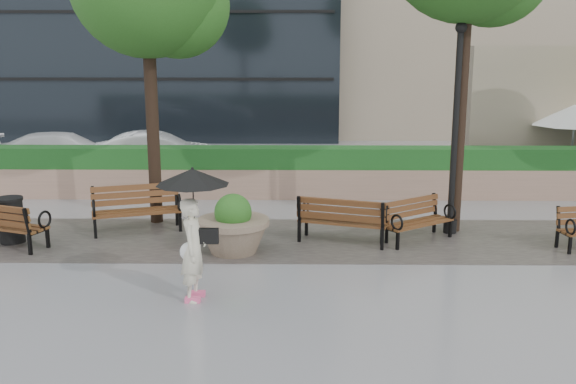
{
  "coord_description": "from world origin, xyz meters",
  "views": [
    {
      "loc": [
        -0.79,
        -9.87,
        3.87
      ],
      "look_at": [
        -0.95,
        2.63,
        1.1
      ],
      "focal_mm": 40.0,
      "sensor_mm": 36.0,
      "label": 1
    }
  ],
  "objects_px": {
    "bench_2": "(343,229)",
    "bench_3": "(417,229)",
    "car_left": "(66,153)",
    "car_right": "(157,154)",
    "planter_left": "(233,230)",
    "bench_1": "(137,219)",
    "trash_bin": "(11,221)",
    "bench_0": "(6,234)",
    "pedestrian": "(193,221)",
    "lamppost": "(455,143)"
  },
  "relations": [
    {
      "from": "bench_0",
      "to": "bench_2",
      "type": "height_order",
      "value": "bench_2"
    },
    {
      "from": "pedestrian",
      "to": "bench_0",
      "type": "bearing_deg",
      "value": 66.44
    },
    {
      "from": "bench_0",
      "to": "lamppost",
      "type": "bearing_deg",
      "value": -152.38
    },
    {
      "from": "car_left",
      "to": "car_right",
      "type": "relative_size",
      "value": 1.11
    },
    {
      "from": "planter_left",
      "to": "pedestrian",
      "type": "xyz_separation_m",
      "value": [
        -0.38,
        -2.37,
        0.81
      ]
    },
    {
      "from": "bench_2",
      "to": "bench_3",
      "type": "xyz_separation_m",
      "value": [
        1.54,
        0.15,
        -0.03
      ]
    },
    {
      "from": "car_left",
      "to": "car_right",
      "type": "bearing_deg",
      "value": -103.54
    },
    {
      "from": "bench_3",
      "to": "car_right",
      "type": "relative_size",
      "value": 0.41
    },
    {
      "from": "bench_1",
      "to": "pedestrian",
      "type": "relative_size",
      "value": 0.95
    },
    {
      "from": "bench_2",
      "to": "trash_bin",
      "type": "bearing_deg",
      "value": 18.45
    },
    {
      "from": "planter_left",
      "to": "car_left",
      "type": "bearing_deg",
      "value": 127.05
    },
    {
      "from": "bench_1",
      "to": "lamppost",
      "type": "height_order",
      "value": "lamppost"
    },
    {
      "from": "trash_bin",
      "to": "bench_0",
      "type": "bearing_deg",
      "value": -87.74
    },
    {
      "from": "bench_1",
      "to": "bench_3",
      "type": "bearing_deg",
      "value": -24.05
    },
    {
      "from": "bench_3",
      "to": "lamppost",
      "type": "distance_m",
      "value": 1.99
    },
    {
      "from": "bench_2",
      "to": "car_left",
      "type": "height_order",
      "value": "car_left"
    },
    {
      "from": "bench_0",
      "to": "bench_2",
      "type": "relative_size",
      "value": 0.97
    },
    {
      "from": "trash_bin",
      "to": "lamppost",
      "type": "height_order",
      "value": "lamppost"
    },
    {
      "from": "car_left",
      "to": "car_right",
      "type": "xyz_separation_m",
      "value": [
        2.93,
        -0.1,
        0.01
      ]
    },
    {
      "from": "planter_left",
      "to": "bench_3",
      "type": "bearing_deg",
      "value": 12.75
    },
    {
      "from": "bench_0",
      "to": "bench_2",
      "type": "bearing_deg",
      "value": -156.22
    },
    {
      "from": "planter_left",
      "to": "car_right",
      "type": "xyz_separation_m",
      "value": [
        -3.19,
        8.01,
        0.21
      ]
    },
    {
      "from": "bench_2",
      "to": "pedestrian",
      "type": "height_order",
      "value": "pedestrian"
    },
    {
      "from": "bench_3",
      "to": "lamppost",
      "type": "relative_size",
      "value": 0.38
    },
    {
      "from": "bench_1",
      "to": "pedestrian",
      "type": "height_order",
      "value": "pedestrian"
    },
    {
      "from": "car_right",
      "to": "pedestrian",
      "type": "bearing_deg",
      "value": -170.92
    },
    {
      "from": "bench_0",
      "to": "lamppost",
      "type": "distance_m",
      "value": 9.37
    },
    {
      "from": "bench_1",
      "to": "planter_left",
      "type": "distance_m",
      "value": 2.66
    },
    {
      "from": "bench_1",
      "to": "planter_left",
      "type": "xyz_separation_m",
      "value": [
        2.23,
        -1.44,
        0.16
      ]
    },
    {
      "from": "bench_2",
      "to": "bench_0",
      "type": "bearing_deg",
      "value": 21.17
    },
    {
      "from": "trash_bin",
      "to": "car_left",
      "type": "height_order",
      "value": "car_left"
    },
    {
      "from": "bench_3",
      "to": "trash_bin",
      "type": "relative_size",
      "value": 1.86
    },
    {
      "from": "car_left",
      "to": "planter_left",
      "type": "bearing_deg",
      "value": -154.54
    },
    {
      "from": "planter_left",
      "to": "pedestrian",
      "type": "height_order",
      "value": "pedestrian"
    },
    {
      "from": "bench_1",
      "to": "bench_2",
      "type": "xyz_separation_m",
      "value": [
        4.41,
        -0.76,
        -0.01
      ]
    },
    {
      "from": "bench_3",
      "to": "planter_left",
      "type": "bearing_deg",
      "value": 157.29
    },
    {
      "from": "planter_left",
      "to": "car_left",
      "type": "relative_size",
      "value": 0.31
    },
    {
      "from": "trash_bin",
      "to": "pedestrian",
      "type": "distance_m",
      "value": 5.25
    },
    {
      "from": "bench_0",
      "to": "planter_left",
      "type": "distance_m",
      "value": 4.61
    },
    {
      "from": "car_left",
      "to": "trash_bin",
      "type": "bearing_deg",
      "value": 179.82
    },
    {
      "from": "planter_left",
      "to": "car_right",
      "type": "relative_size",
      "value": 0.34
    },
    {
      "from": "bench_2",
      "to": "planter_left",
      "type": "relative_size",
      "value": 1.37
    },
    {
      "from": "bench_3",
      "to": "lamppost",
      "type": "bearing_deg",
      "value": 0.24
    },
    {
      "from": "bench_1",
      "to": "bench_3",
      "type": "relative_size",
      "value": 1.19
    },
    {
      "from": "bench_1",
      "to": "pedestrian",
      "type": "bearing_deg",
      "value": -82.34
    },
    {
      "from": "car_right",
      "to": "pedestrian",
      "type": "relative_size",
      "value": 1.96
    },
    {
      "from": "bench_2",
      "to": "car_right",
      "type": "bearing_deg",
      "value": -35.86
    },
    {
      "from": "trash_bin",
      "to": "lamppost",
      "type": "xyz_separation_m",
      "value": [
        9.16,
        0.82,
        1.52
      ]
    },
    {
      "from": "lamppost",
      "to": "pedestrian",
      "type": "xyz_separation_m",
      "value": [
        -4.92,
        -3.81,
        -0.69
      ]
    },
    {
      "from": "bench_2",
      "to": "planter_left",
      "type": "distance_m",
      "value": 2.29
    }
  ]
}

